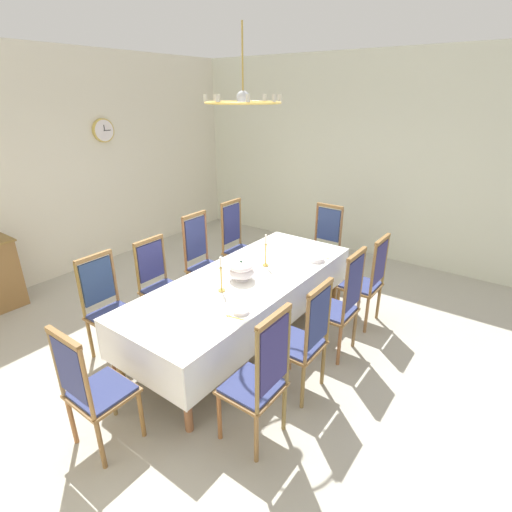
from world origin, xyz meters
TOP-DOWN VIEW (x-y plane):
  - ground at (0.00, 0.00)m, footprint 6.42×5.94m
  - back_wall at (0.00, 3.01)m, footprint 6.42×0.08m
  - right_wall at (3.25, 0.00)m, footprint 0.08×5.94m
  - dining_table at (0.00, -0.28)m, footprint 2.87×1.09m
  - tablecloth at (0.00, -0.28)m, footprint 2.89×1.11m
  - chair_south_a at (-1.06, -1.24)m, footprint 0.44×0.42m
  - chair_north_a at (-1.06, 0.67)m, footprint 0.44×0.42m
  - chair_south_b at (-0.38, -1.24)m, footprint 0.44×0.42m
  - chair_north_b at (-0.38, 0.66)m, footprint 0.44×0.42m
  - chair_south_c at (0.35, -1.24)m, footprint 0.44×0.42m
  - chair_north_c at (0.35, 0.67)m, footprint 0.44×0.42m
  - chair_south_d at (1.07, -1.23)m, footprint 0.44×0.42m
  - chair_north_d at (1.07, 0.67)m, footprint 0.44×0.42m
  - chair_head_west at (-1.84, -0.28)m, footprint 0.42×0.44m
  - chair_head_east at (1.84, -0.28)m, footprint 0.42×0.44m
  - soup_tureen at (-0.06, -0.28)m, footprint 0.28×0.28m
  - candlestick_west at (-0.38, -0.28)m, footprint 0.07×0.07m
  - candlestick_east at (0.38, -0.28)m, footprint 0.07×0.07m
  - bowl_near_left at (0.85, -0.68)m, footprint 0.19×0.19m
  - bowl_near_right at (-0.59, -0.69)m, footprint 0.15×0.15m
  - spoon_primary at (0.97, -0.66)m, footprint 0.05×0.18m
  - spoon_secondary at (-0.70, -0.67)m, footprint 0.05×0.18m
  - mounted_clock at (0.66, 2.94)m, footprint 0.35×0.06m
  - chandelier at (-0.00, -0.28)m, footprint 0.70×0.70m

SIDE VIEW (x-z plane):
  - ground at x=0.00m, z-range -0.04..0.00m
  - chair_north_b at x=-0.38m, z-range 0.02..1.09m
  - chair_head_west at x=-1.84m, z-range 0.02..1.11m
  - chair_north_a at x=-1.06m, z-range 0.01..1.11m
  - chair_south_d at x=1.07m, z-range 0.01..1.12m
  - chair_head_east at x=1.84m, z-range 0.01..1.13m
  - chair_south_b at x=-0.38m, z-range 0.01..1.14m
  - chair_south_c at x=0.35m, z-range 0.00..1.18m
  - chair_north_c at x=0.35m, z-range 0.00..1.18m
  - chair_south_a at x=-1.06m, z-range 0.00..1.19m
  - chair_north_d at x=1.07m, z-range 0.00..1.19m
  - tablecloth at x=0.00m, z-range 0.43..0.85m
  - dining_table at x=0.00m, z-range 0.30..1.04m
  - spoon_primary at x=0.97m, z-range 0.75..0.76m
  - spoon_secondary at x=-0.70m, z-range 0.75..0.76m
  - bowl_near_right at x=-0.59m, z-range 0.75..0.78m
  - bowl_near_left at x=0.85m, z-range 0.75..0.80m
  - soup_tureen at x=-0.06m, z-range 0.74..0.96m
  - candlestick_west at x=-0.38m, z-range 0.71..1.08m
  - candlestick_east at x=0.38m, z-range 0.71..1.09m
  - back_wall at x=0.00m, z-range 0.00..3.18m
  - right_wall at x=3.25m, z-range 0.00..3.18m
  - mounted_clock at x=0.66m, z-range 1.87..2.22m
  - chandelier at x=0.00m, z-range 2.17..2.83m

